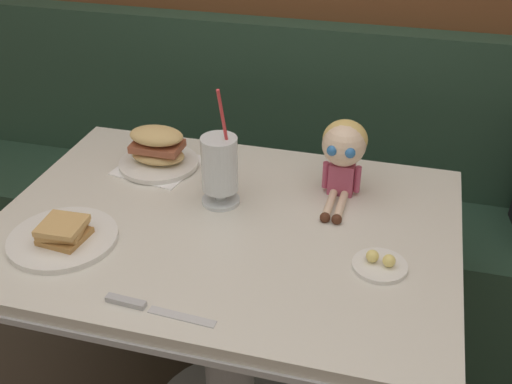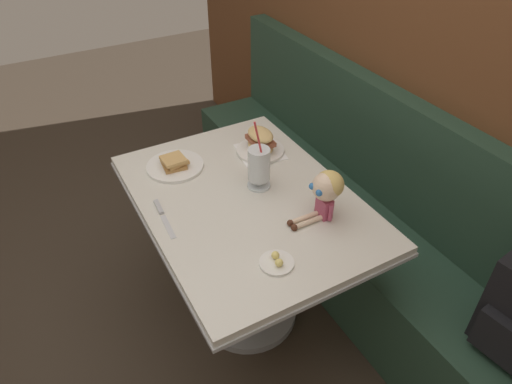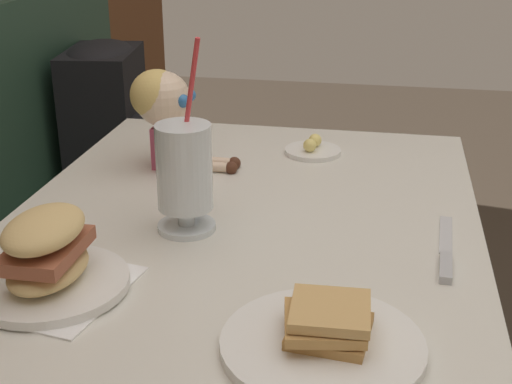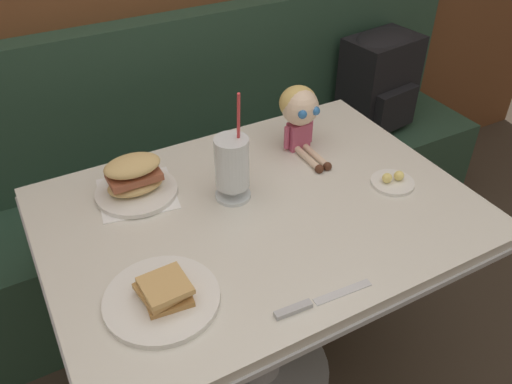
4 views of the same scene
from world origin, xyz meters
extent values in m
cube|color=#233D2D|center=(0.00, 0.77, 0.23)|extent=(2.60, 0.48, 0.45)
cube|color=#233D2D|center=(0.00, 0.96, 0.73)|extent=(2.60, 0.10, 0.55)
cube|color=silver|center=(0.00, 0.18, 0.72)|extent=(1.10, 0.80, 0.03)
cube|color=#B7BABF|center=(0.00, 0.18, 0.70)|extent=(1.11, 0.81, 0.02)
cylinder|color=#A5A8AD|center=(0.00, 0.18, 0.37)|extent=(0.14, 0.14, 0.65)
cylinder|color=white|center=(-0.34, 0.01, 0.75)|extent=(0.25, 0.25, 0.01)
cube|color=#B78447|center=(-0.32, 0.00, 0.76)|extent=(0.10, 0.10, 0.01)
cube|color=tan|center=(-0.33, 0.01, 0.78)|extent=(0.11, 0.11, 0.01)
cube|color=tan|center=(-0.33, 0.00, 0.79)|extent=(0.10, 0.10, 0.01)
cylinder|color=silver|center=(-0.04, 0.26, 0.74)|extent=(0.10, 0.10, 0.01)
cylinder|color=silver|center=(-0.04, 0.26, 0.77)|extent=(0.03, 0.03, 0.03)
cylinder|color=silver|center=(-0.04, 0.26, 0.85)|extent=(0.09, 0.09, 0.14)
cylinder|color=brown|center=(-0.04, 0.26, 0.83)|extent=(0.08, 0.08, 0.11)
cylinder|color=#DB383D|center=(-0.02, 0.26, 0.95)|extent=(0.02, 0.05, 0.22)
cube|color=white|center=(-0.26, 0.40, 0.74)|extent=(0.23, 0.23, 0.00)
cylinder|color=white|center=(-0.26, 0.40, 0.75)|extent=(0.22, 0.22, 0.01)
ellipsoid|color=tan|center=(-0.26, 0.40, 0.77)|extent=(0.15, 0.10, 0.04)
cube|color=#995138|center=(-0.26, 0.40, 0.80)|extent=(0.14, 0.09, 0.02)
ellipsoid|color=tan|center=(-0.26, 0.40, 0.83)|extent=(0.15, 0.10, 0.04)
cylinder|color=white|center=(0.38, 0.10, 0.74)|extent=(0.12, 0.12, 0.01)
sphere|color=#F4E07A|center=(0.36, 0.10, 0.76)|extent=(0.03, 0.03, 0.03)
sphere|color=#F4E07A|center=(0.39, 0.10, 0.76)|extent=(0.03, 0.03, 0.03)
cube|color=silver|center=(0.02, -0.16, 0.74)|extent=(0.14, 0.03, 0.00)
cube|color=#B2B5BA|center=(-0.10, -0.15, 0.75)|extent=(0.09, 0.02, 0.01)
cube|color=#B74C6B|center=(0.25, 0.39, 0.78)|extent=(0.06, 0.04, 0.08)
sphere|color=beige|center=(0.25, 0.39, 0.88)|extent=(0.11, 0.11, 0.11)
ellipsoid|color=#D8B766|center=(0.25, 0.40, 0.89)|extent=(0.11, 0.11, 0.10)
sphere|color=#2D6BB2|center=(0.22, 0.34, 0.88)|extent=(0.03, 0.03, 0.03)
sphere|color=#2D6BB2|center=(0.27, 0.34, 0.88)|extent=(0.03, 0.03, 0.03)
cylinder|color=beige|center=(0.23, 0.31, 0.75)|extent=(0.02, 0.12, 0.02)
cylinder|color=beige|center=(0.26, 0.30, 0.75)|extent=(0.02, 0.12, 0.02)
sphere|color=#4C2819|center=(0.23, 0.25, 0.75)|extent=(0.03, 0.03, 0.03)
sphere|color=#4C2819|center=(0.26, 0.24, 0.75)|extent=(0.03, 0.03, 0.03)
cylinder|color=#B74C6B|center=(0.21, 0.39, 0.79)|extent=(0.02, 0.02, 0.07)
cylinder|color=#B74C6B|center=(0.29, 0.38, 0.79)|extent=(0.02, 0.02, 0.07)
camera|label=1|loc=(0.40, -1.00, 1.58)|focal=43.79mm
camera|label=2|loc=(1.29, -0.49, 1.90)|focal=32.33mm
camera|label=3|loc=(-1.07, -0.05, 1.25)|focal=50.24mm
camera|label=4|loc=(-0.52, -0.75, 1.60)|focal=36.75mm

